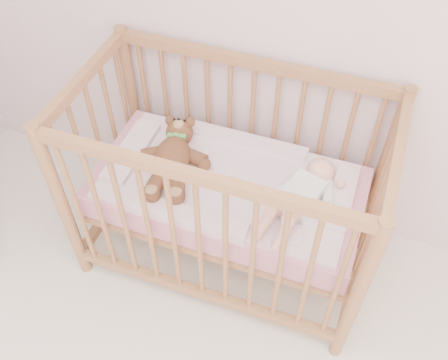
% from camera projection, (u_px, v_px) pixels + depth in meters
% --- Properties ---
extents(crib, '(1.36, 0.76, 1.00)m').
position_uv_depth(crib, '(228.00, 190.00, 2.29)').
color(crib, '#AB7048').
rests_on(crib, floor).
extents(mattress, '(1.22, 0.62, 0.13)m').
position_uv_depth(mattress, '(228.00, 192.00, 2.30)').
color(mattress, pink).
rests_on(mattress, crib).
extents(blanket, '(1.10, 0.58, 0.06)m').
position_uv_depth(blanket, '(228.00, 181.00, 2.24)').
color(blanket, '#E49DB5').
rests_on(blanket, mattress).
extents(baby, '(0.40, 0.59, 0.13)m').
position_uv_depth(baby, '(302.00, 193.00, 2.10)').
color(baby, white).
rests_on(baby, blanket).
extents(teddy_bear, '(0.46, 0.58, 0.14)m').
position_uv_depth(teddy_bear, '(172.00, 157.00, 2.22)').
color(teddy_bear, brown).
rests_on(teddy_bear, blanket).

